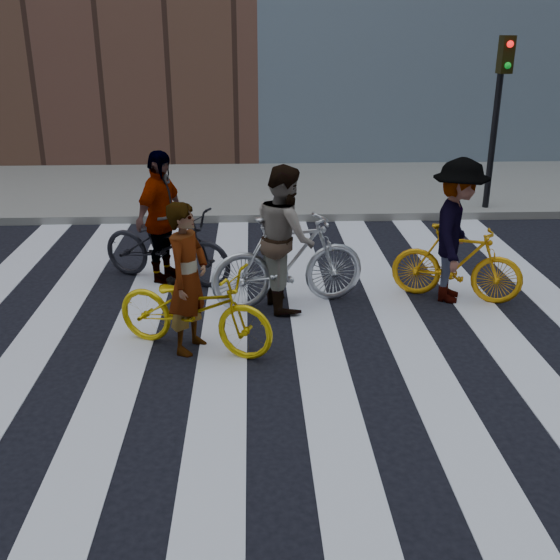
{
  "coord_description": "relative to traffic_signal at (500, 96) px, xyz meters",
  "views": [
    {
      "loc": [
        -0.19,
        -6.96,
        3.45
      ],
      "look_at": [
        0.13,
        0.3,
        0.64
      ],
      "focal_mm": 42.0,
      "sensor_mm": 36.0,
      "label": 1
    }
  ],
  "objects": [
    {
      "name": "ground",
      "position": [
        -4.4,
        -5.32,
        -2.28
      ],
      "size": [
        100.0,
        100.0,
        0.0
      ],
      "primitive_type": "plane",
      "color": "black",
      "rests_on": "ground"
    },
    {
      "name": "rider_left",
      "position": [
        -5.31,
        -5.5,
        -1.41
      ],
      "size": [
        0.63,
        0.74,
        1.73
      ],
      "primitive_type": "imported",
      "rotation": [
        0.0,
        0.0,
        1.16
      ],
      "color": "slate",
      "rests_on": "ground"
    },
    {
      "name": "rider_right",
      "position": [
        -1.92,
        -4.16,
        -1.32
      ],
      "size": [
        1.11,
        1.41,
        1.92
      ],
      "primitive_type": "imported",
      "rotation": [
        0.0,
        0.0,
        1.2
      ],
      "color": "slate",
      "rests_on": "ground"
    },
    {
      "name": "bike_yellow_right",
      "position": [
        -1.87,
        -4.16,
        -1.76
      ],
      "size": [
        1.78,
        1.07,
        1.03
      ],
      "primitive_type": "imported",
      "rotation": [
        0.0,
        0.0,
        1.2
      ],
      "color": "orange",
      "rests_on": "ground"
    },
    {
      "name": "bike_yellow_left",
      "position": [
        -5.26,
        -5.5,
        -1.78
      ],
      "size": [
        2.02,
        1.38,
        1.01
      ],
      "primitive_type": "imported",
      "rotation": [
        0.0,
        0.0,
        1.16
      ],
      "color": "gold",
      "rests_on": "ground"
    },
    {
      "name": "rider_rear",
      "position": [
        -5.88,
        -3.3,
        -1.33
      ],
      "size": [
        0.88,
        1.2,
        1.89
      ],
      "primitive_type": "imported",
      "rotation": [
        0.0,
        0.0,
        1.14
      ],
      "color": "slate",
      "rests_on": "ground"
    },
    {
      "name": "bike_silver_mid",
      "position": [
        -4.13,
        -4.27,
        -1.66
      ],
      "size": [
        2.13,
        1.04,
        1.24
      ],
      "primitive_type": "imported",
      "rotation": [
        0.0,
        0.0,
        1.81
      ],
      "color": "silver",
      "rests_on": "ground"
    },
    {
      "name": "bike_dark_rear",
      "position": [
        -5.83,
        -3.3,
        -1.74
      ],
      "size": [
        2.16,
        1.5,
        1.07
      ],
      "primitive_type": "imported",
      "rotation": [
        0.0,
        0.0,
        1.14
      ],
      "color": "black",
      "rests_on": "ground"
    },
    {
      "name": "traffic_signal",
      "position": [
        0.0,
        0.0,
        0.0
      ],
      "size": [
        0.22,
        0.42,
        3.33
      ],
      "color": "black",
      "rests_on": "ground"
    },
    {
      "name": "sidewalk_far",
      "position": [
        -4.4,
        2.18,
        -2.2
      ],
      "size": [
        100.0,
        5.0,
        0.15
      ],
      "primitive_type": "cube",
      "color": "gray",
      "rests_on": "ground"
    },
    {
      "name": "zebra_crosswalk",
      "position": [
        -4.4,
        -5.32,
        -2.27
      ],
      "size": [
        8.25,
        10.0,
        0.01
      ],
      "color": "silver",
      "rests_on": "ground"
    },
    {
      "name": "rider_mid",
      "position": [
        -4.18,
        -4.27,
        -1.34
      ],
      "size": [
        0.9,
        1.05,
        1.88
      ],
      "primitive_type": "imported",
      "rotation": [
        0.0,
        0.0,
        1.81
      ],
      "color": "slate",
      "rests_on": "ground"
    }
  ]
}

